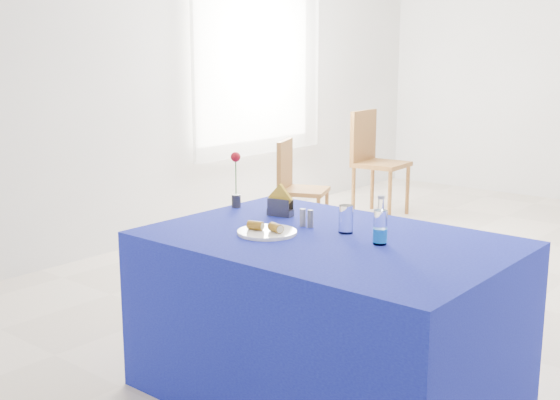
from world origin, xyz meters
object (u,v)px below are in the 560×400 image
at_px(plate, 267,232).
at_px(chair_win_a, 295,182).
at_px(blue_table, 327,317).
at_px(water_bottle, 380,228).
at_px(chair_win_b, 373,155).

xyz_separation_m(plate, chair_win_a, (-1.62, 2.25, -0.28)).
xyz_separation_m(blue_table, chair_win_a, (-1.87, 2.11, 0.11)).
height_order(water_bottle, chair_win_b, chair_win_b).
height_order(chair_win_a, chair_win_b, chair_win_b).
relative_size(water_bottle, chair_win_a, 0.25).
bearing_deg(chair_win_b, water_bottle, -151.87).
bearing_deg(water_bottle, plate, -160.03).
distance_m(plate, blue_table, 0.48).
height_order(plate, chair_win_b, chair_win_b).
height_order(blue_table, chair_win_b, chair_win_b).
distance_m(water_bottle, chair_win_b, 3.92).
relative_size(water_bottle, chair_win_b, 0.21).
relative_size(plate, chair_win_b, 0.27).
bearing_deg(blue_table, chair_win_b, 119.30).
xyz_separation_m(plate, water_bottle, (0.49, 0.18, 0.06)).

